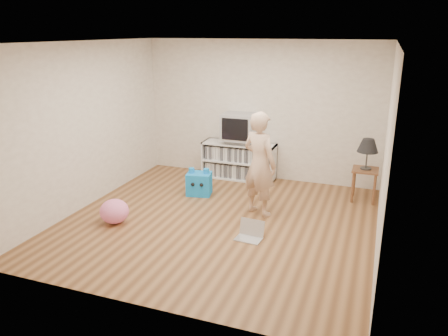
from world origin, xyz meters
TOP-DOWN VIEW (x-y plane):
  - ground at (0.00, 0.00)m, footprint 4.50×4.50m
  - walls at (0.00, 0.00)m, footprint 4.52×4.52m
  - ceiling at (0.00, 0.00)m, footprint 4.50×4.50m
  - media_unit at (-0.34, 2.04)m, footprint 1.40×0.45m
  - dvd_deck at (-0.34, 2.02)m, footprint 0.45×0.35m
  - crt_tv at (-0.34, 2.02)m, footprint 0.60×0.53m
  - side_table at (1.99, 1.65)m, footprint 0.42×0.42m
  - table_lamp at (1.99, 1.65)m, footprint 0.34×0.34m
  - person at (0.48, 0.50)m, footprint 0.70×0.60m
  - laptop at (0.61, -0.36)m, footprint 0.38×0.32m
  - playing_cards at (0.46, -0.19)m, footprint 0.07×0.09m
  - plush_blue at (-0.72, 0.94)m, footprint 0.47×0.41m
  - plush_pink at (-1.44, -0.57)m, footprint 0.51×0.51m

SIDE VIEW (x-z plane):
  - ground at x=0.00m, z-range 0.00..0.00m
  - playing_cards at x=0.46m, z-range 0.00..0.02m
  - laptop at x=0.61m, z-range -0.06..0.19m
  - plush_pink at x=-1.44m, z-range 0.00..0.36m
  - plush_blue at x=-0.72m, z-range -0.04..0.44m
  - media_unit at x=-0.34m, z-range 0.00..0.70m
  - side_table at x=1.99m, z-range 0.14..0.69m
  - dvd_deck at x=-0.34m, z-range 0.70..0.77m
  - person at x=0.48m, z-range 0.00..1.62m
  - table_lamp at x=1.99m, z-range 0.68..1.20m
  - crt_tv at x=-0.34m, z-range 0.77..1.27m
  - walls at x=0.00m, z-range 0.00..2.60m
  - ceiling at x=0.00m, z-range 2.60..2.60m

